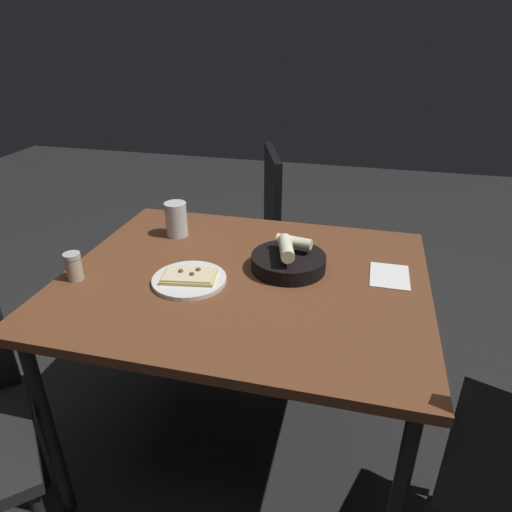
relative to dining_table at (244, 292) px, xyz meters
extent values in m
plane|color=black|center=(0.00, 0.00, -0.69)|extent=(8.00, 8.00, 0.00)
cube|color=brown|center=(0.00, 0.00, 0.05)|extent=(0.93, 1.13, 0.03)
cylinder|color=black|center=(-0.40, -0.51, -0.33)|extent=(0.04, 0.04, 0.72)
cylinder|color=black|center=(0.40, -0.51, -0.33)|extent=(0.04, 0.04, 0.72)
cylinder|color=black|center=(-0.40, 0.51, -0.33)|extent=(0.04, 0.04, 0.72)
cylinder|color=black|center=(0.40, 0.51, -0.33)|extent=(0.04, 0.04, 0.72)
cylinder|color=silver|center=(0.08, -0.15, 0.07)|extent=(0.23, 0.23, 0.01)
cube|color=tan|center=(0.08, -0.15, 0.08)|extent=(0.13, 0.18, 0.01)
cube|color=beige|center=(0.08, -0.15, 0.09)|extent=(0.12, 0.16, 0.01)
sphere|color=brown|center=(0.05, -0.13, 0.09)|extent=(0.02, 0.02, 0.02)
sphere|color=brown|center=(0.08, -0.18, 0.09)|extent=(0.02, 0.02, 0.02)
sphere|color=brown|center=(0.09, -0.14, 0.09)|extent=(0.02, 0.02, 0.02)
cylinder|color=black|center=(-0.08, 0.13, 0.09)|extent=(0.24, 0.24, 0.05)
cylinder|color=beige|center=(-0.04, 0.13, 0.15)|extent=(0.14, 0.07, 0.04)
cylinder|color=beige|center=(-0.11, 0.14, 0.15)|extent=(0.06, 0.12, 0.04)
cylinder|color=maroon|center=(-0.02, 0.11, 0.08)|extent=(0.06, 0.06, 0.03)
cylinder|color=silver|center=(-0.24, -0.32, 0.13)|extent=(0.08, 0.08, 0.13)
cylinder|color=orange|center=(-0.24, -0.32, 0.11)|extent=(0.07, 0.07, 0.09)
cylinder|color=#BFB299|center=(0.15, -0.50, 0.10)|extent=(0.05, 0.05, 0.07)
cylinder|color=maroon|center=(0.15, -0.50, 0.08)|extent=(0.04, 0.04, 0.04)
cylinder|color=#B7B7BC|center=(0.15, -0.50, 0.14)|extent=(0.05, 0.05, 0.01)
cube|color=white|center=(-0.10, 0.45, 0.06)|extent=(0.16, 0.12, 0.00)
cube|color=#2D2D2D|center=(-0.85, -0.29, -0.26)|extent=(0.56, 0.56, 0.04)
cube|color=black|center=(-0.91, -0.10, -0.01)|extent=(0.41, 0.17, 0.47)
cylinder|color=black|center=(-0.96, -0.53, -0.49)|extent=(0.03, 0.03, 0.40)
cylinder|color=black|center=(-0.60, -0.41, -0.49)|extent=(0.03, 0.03, 0.40)
cylinder|color=black|center=(-1.09, -0.17, -0.49)|extent=(0.03, 0.03, 0.40)
cylinder|color=black|center=(-0.73, -0.05, -0.49)|extent=(0.03, 0.03, 0.40)
cylinder|color=black|center=(0.34, -0.64, -0.47)|extent=(0.03, 0.03, 0.43)
cylinder|color=black|center=(0.06, 0.73, -0.49)|extent=(0.03, 0.03, 0.39)
camera|label=1|loc=(1.21, 0.34, 0.77)|focal=32.00mm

